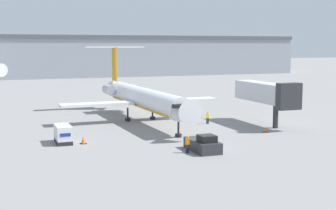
% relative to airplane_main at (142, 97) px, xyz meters
% --- Properties ---
extents(ground_plane, '(600.00, 600.00, 0.00)m').
position_rel_airplane_main_xyz_m(ground_plane, '(0.50, -20.26, -3.47)').
color(ground_plane, gray).
extents(terminal_building, '(180.00, 16.80, 14.34)m').
position_rel_airplane_main_xyz_m(terminal_building, '(0.50, 99.74, 3.73)').
color(terminal_building, '#8C939E').
rests_on(terminal_building, ground).
extents(airplane_main, '(23.51, 31.61, 10.70)m').
position_rel_airplane_main_xyz_m(airplane_main, '(0.00, 0.00, 0.00)').
color(airplane_main, white).
rests_on(airplane_main, ground).
extents(pushback_tug, '(2.32, 4.77, 1.86)m').
position_rel_airplane_main_xyz_m(pushback_tug, '(-0.01, -20.66, -2.78)').
color(pushback_tug, '#2D2D33').
rests_on(pushback_tug, ground).
extents(luggage_cart, '(1.63, 3.46, 2.03)m').
position_rel_airplane_main_xyz_m(luggage_cart, '(-12.96, -11.51, -2.45)').
color(luggage_cart, '#232326').
rests_on(luggage_cart, ground).
extents(worker_near_tug, '(0.40, 0.25, 1.79)m').
position_rel_airplane_main_xyz_m(worker_near_tug, '(-1.82, -20.83, -2.53)').
color(worker_near_tug, '#232838').
rests_on(worker_near_tug, ground).
extents(worker_by_wing, '(0.40, 0.24, 1.68)m').
position_rel_airplane_main_xyz_m(worker_by_wing, '(7.83, -5.44, -2.59)').
color(worker_by_wing, '#232838').
rests_on(worker_by_wing, ground).
extents(traffic_cone_left, '(0.68, 0.68, 0.84)m').
position_rel_airplane_main_xyz_m(traffic_cone_left, '(-10.92, -12.63, -3.07)').
color(traffic_cone_left, black).
rests_on(traffic_cone_left, ground).
extents(traffic_cone_right, '(0.62, 0.62, 0.78)m').
position_rel_airplane_main_xyz_m(traffic_cone_right, '(11.92, -13.84, -3.10)').
color(traffic_cone_right, black).
rests_on(traffic_cone_right, ground).
extents(jet_bridge, '(3.20, 12.18, 6.19)m').
position_rel_airplane_main_xyz_m(jet_bridge, '(14.77, -9.34, 0.98)').
color(jet_bridge, '#2D2D33').
rests_on(jet_bridge, ground).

